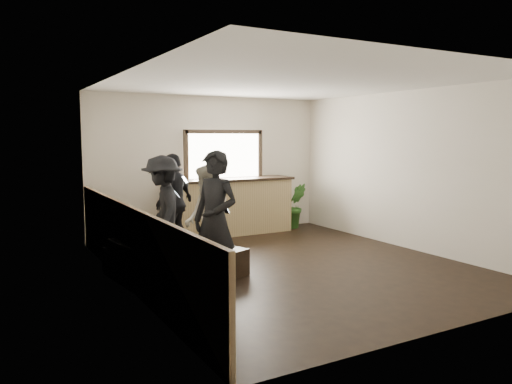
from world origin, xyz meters
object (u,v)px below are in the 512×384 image
coffee_table (217,260)px  person_d (174,202)px  cup_a (205,244)px  potted_plant (294,206)px  person_b (207,219)px  person_c (163,210)px  cup_b (227,244)px  bar_counter (230,203)px  person_a (215,220)px  sofa (156,265)px

coffee_table → person_d: size_ratio=0.50×
person_d → coffee_table: bearing=54.5°
cup_a → potted_plant: size_ratio=0.12×
person_b → person_c: 0.96m
cup_b → person_c: 1.25m
bar_counter → person_c: size_ratio=1.58×
person_a → sofa: bearing=-152.4°
coffee_table → person_c: size_ratio=0.50×
bar_counter → person_d: 1.74m
coffee_table → sofa: bearing=-169.2°
sofa → person_b: person_b is taller
cup_b → bar_counter: bearing=62.9°
person_a → person_b: (0.20, 0.71, -0.11)m
cup_b → person_a: 0.90m
cup_b → person_c: size_ratio=0.06×
coffee_table → cup_a: size_ratio=7.26×
bar_counter → person_d: (-1.50, -0.86, 0.21)m
coffee_table → cup_a: bearing=143.9°
cup_b → person_d: person_d is taller
sofa → person_a: person_a is taller
potted_plant → person_c: size_ratio=0.57×
sofa → cup_b: sofa is taller
person_a → person_b: 0.75m
person_c → person_d: bearing=163.1°
coffee_table → cup_a: cup_a is taller
cup_a → person_b: bearing=-73.3°
coffee_table → potted_plant: (3.02, 2.50, 0.30)m
cup_b → person_d: 1.80m
person_a → person_c: bearing=159.6°
person_b → bar_counter: bearing=156.3°
person_d → cup_a: bearing=49.2°
coffee_table → potted_plant: potted_plant is taller
person_a → person_c: person_a is taller
person_d → cup_b: bearing=58.9°
coffee_table → person_b: bearing=158.9°
cup_b → person_c: bearing=122.2°
sofa → person_b: size_ratio=1.24×
cup_b → potted_plant: size_ratio=0.10×
cup_a → person_c: (-0.35, 0.83, 0.43)m
sofa → potted_plant: size_ratio=2.03×
cup_b → potted_plant: potted_plant is taller
sofa → person_c: 1.35m
sofa → cup_a: size_ratio=16.85×
potted_plant → person_d: size_ratio=0.57×
person_c → person_a: bearing=20.8°
person_b → person_d: 1.64m
coffee_table → person_d: person_d is taller
potted_plant → person_b: size_ratio=0.61×
bar_counter → cup_b: bearing=-117.1°
potted_plant → person_d: 3.18m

